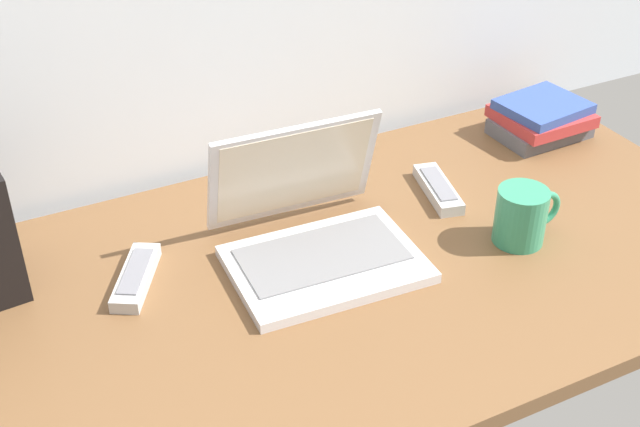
{
  "coord_description": "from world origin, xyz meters",
  "views": [
    {
      "loc": [
        -0.48,
        -0.98,
        0.87
      ],
      "look_at": [
        0.02,
        0.0,
        0.15
      ],
      "focal_mm": 47.36,
      "sensor_mm": 36.0,
      "label": 1
    }
  ],
  "objects_px": {
    "remote_control_near": "(438,189)",
    "book_stack": "(541,119)",
    "coffee_mug": "(522,215)",
    "remote_control_far": "(136,277)",
    "laptop": "(314,231)"
  },
  "relations": [
    {
      "from": "remote_control_near",
      "to": "laptop",
      "type": "bearing_deg",
      "value": -167.8
    },
    {
      "from": "remote_control_far",
      "to": "book_stack",
      "type": "bearing_deg",
      "value": 6.74
    },
    {
      "from": "remote_control_near",
      "to": "remote_control_far",
      "type": "xyz_separation_m",
      "value": [
        -0.58,
        -0.01,
        0.0
      ]
    },
    {
      "from": "laptop",
      "to": "remote_control_far",
      "type": "xyz_separation_m",
      "value": [
        -0.29,
        0.06,
        -0.03
      ]
    },
    {
      "from": "laptop",
      "to": "remote_control_near",
      "type": "relative_size",
      "value": 1.93
    },
    {
      "from": "book_stack",
      "to": "remote_control_far",
      "type": "bearing_deg",
      "value": -173.26
    },
    {
      "from": "coffee_mug",
      "to": "book_stack",
      "type": "bearing_deg",
      "value": 46.06
    },
    {
      "from": "remote_control_near",
      "to": "book_stack",
      "type": "relative_size",
      "value": 0.87
    },
    {
      "from": "laptop",
      "to": "coffee_mug",
      "type": "distance_m",
      "value": 0.36
    },
    {
      "from": "coffee_mug",
      "to": "book_stack",
      "type": "relative_size",
      "value": 0.67
    },
    {
      "from": "laptop",
      "to": "book_stack",
      "type": "xyz_separation_m",
      "value": [
        0.61,
        0.16,
        -0.01
      ]
    },
    {
      "from": "laptop",
      "to": "remote_control_near",
      "type": "distance_m",
      "value": 0.3
    },
    {
      "from": "coffee_mug",
      "to": "remote_control_near",
      "type": "xyz_separation_m",
      "value": [
        -0.04,
        0.19,
        -0.04
      ]
    },
    {
      "from": "coffee_mug",
      "to": "remote_control_near",
      "type": "distance_m",
      "value": 0.2
    },
    {
      "from": "laptop",
      "to": "coffee_mug",
      "type": "relative_size",
      "value": 2.52
    }
  ]
}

